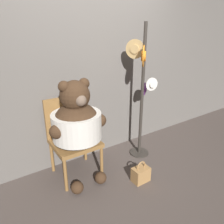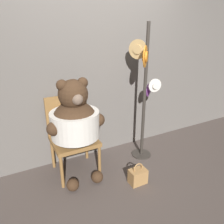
# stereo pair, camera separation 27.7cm
# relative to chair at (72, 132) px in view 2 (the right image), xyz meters

# --- Properties ---
(ground_plane) EXTENTS (14.00, 14.00, 0.00)m
(ground_plane) POSITION_rel_chair_xyz_m (0.43, -0.39, -0.53)
(ground_plane) COLOR #4C423D
(wall_back) EXTENTS (8.00, 0.10, 2.49)m
(wall_back) POSITION_rel_chair_xyz_m (0.43, 0.28, 0.71)
(wall_back) COLOR #66605B
(wall_back) RESTS_ON ground_plane
(chair) EXTENTS (0.54, 0.51, 0.99)m
(chair) POSITION_rel_chair_xyz_m (0.00, 0.00, 0.00)
(chair) COLOR olive
(chair) RESTS_ON ground_plane
(teddy_bear) EXTENTS (0.70, 0.62, 1.27)m
(teddy_bear) POSITION_rel_chair_xyz_m (0.00, -0.17, 0.22)
(teddy_bear) COLOR #3D2819
(teddy_bear) RESTS_ON ground_plane
(hat_display_rack) EXTENTS (0.41, 0.40, 1.85)m
(hat_display_rack) POSITION_rel_chair_xyz_m (0.99, -0.16, 0.43)
(hat_display_rack) COLOR #332D28
(hat_display_rack) RESTS_ON ground_plane
(handbag_on_ground) EXTENTS (0.21, 0.14, 0.28)m
(handbag_on_ground) POSITION_rel_chair_xyz_m (0.59, -0.66, -0.43)
(handbag_on_ground) COLOR #A87A47
(handbag_on_ground) RESTS_ON ground_plane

